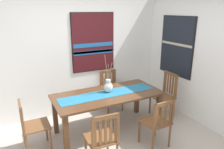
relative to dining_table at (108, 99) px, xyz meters
The scene contains 12 objects.
wall_back 1.33m from the dining_table, 91.12° to the left, with size 6.40×0.12×2.70m, color white.
wall_side 2.10m from the dining_table, 21.53° to the right, with size 0.12×6.40×2.70m, color white.
dining_table is the anchor object (origin of this frame).
table_runner 0.11m from the dining_table, behind, with size 1.80×0.36×0.01m, color #236B93.
centerpiece_vase 0.23m from the dining_table, 54.68° to the left, with size 0.19×0.18×0.72m.
chair_0 0.98m from the dining_table, 58.60° to the right, with size 0.44×0.44×0.87m.
chair_1 1.36m from the dining_table, behind, with size 0.42×0.42×0.87m.
chair_2 0.95m from the dining_table, 60.04° to the left, with size 0.42×0.42×0.90m.
chair_3 1.00m from the dining_table, 120.77° to the right, with size 0.45×0.45×0.90m.
chair_4 1.38m from the dining_table, ahead, with size 0.42×0.42×0.95m.
painting_on_back_wall 1.40m from the dining_table, 80.45° to the left, with size 0.98×0.05×1.27m.
painting_on_side_wall 1.96m from the dining_table, ahead, with size 0.05×0.95×1.28m.
Camera 1 is at (-1.55, -2.50, 2.23)m, focal length 34.01 mm.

